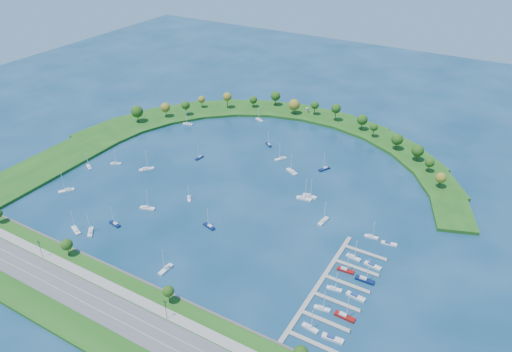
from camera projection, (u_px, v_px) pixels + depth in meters
The scene contains 39 objects.
ground at pixel (245, 183), 307.37m from camera, with size 700.00×700.00×0.00m, color #082E46.
south_shoreline at pixel (104, 305), 215.69m from camera, with size 420.00×43.10×11.60m.
breakwater at pixel (226, 136), 362.95m from camera, with size 286.74×247.64×2.00m.
breakwater_trees at pixel (286, 116), 371.97m from camera, with size 236.68×93.78×14.46m.
harbor_tower at pixel (307, 110), 397.92m from camera, with size 2.60×2.60×4.02m.
dock_system at pixel (333, 289), 225.22m from camera, with size 24.28×82.00×1.60m.
moored_boat_0 at pixel (166, 269), 236.50m from camera, with size 2.73×8.90×12.98m.
moored_boat_1 at pixel (310, 196), 292.80m from camera, with size 8.83×2.76×12.86m.
moored_boat_2 at pixel (209, 226), 266.66m from camera, with size 8.35×4.12×11.83m.
moored_boat_3 at pixel (269, 144), 351.84m from camera, with size 7.01×6.18×10.78m.
moored_boat_4 at pixel (90, 232), 262.12m from camera, with size 7.38×8.11×12.62m.
moored_boat_5 at pixel (147, 208), 281.74m from camera, with size 9.28×5.03×13.15m.
moored_boat_6 at pixel (281, 158), 333.16m from camera, with size 6.67×8.35×12.43m.
moored_boat_7 at pixel (116, 163), 327.64m from camera, with size 7.20×5.47×10.59m.
moored_boat_8 at pixel (89, 166), 323.71m from camera, with size 7.42×5.53×10.87m.
moored_boat_9 at pixel (115, 224), 268.50m from camera, with size 8.14×3.46×11.60m.
moored_boat_10 at pixel (292, 171), 318.02m from camera, with size 9.61×6.58×13.86m.
moored_boat_11 at pixel (304, 198), 290.38m from camera, with size 9.68×3.86×13.84m.
moored_boat_12 at pixel (324, 169), 321.24m from camera, with size 6.03×8.69×12.55m.
moored_boat_13 at pixel (147, 169), 320.73m from camera, with size 8.25×9.47×14.50m.
moored_boat_14 at pixel (67, 190), 298.00m from camera, with size 7.58×9.13×13.75m.
moored_boat_15 at pixel (199, 157), 334.69m from camera, with size 2.86×7.27×10.41m.
moored_boat_16 at pixel (259, 119), 389.49m from camera, with size 8.14×4.97×11.58m.
moored_boat_17 at pixel (188, 124), 382.71m from camera, with size 8.11×3.97×11.48m.
moored_boat_18 at pixel (76, 230), 263.45m from camera, with size 9.12×5.70×13.01m.
moored_boat_19 at pixel (189, 198), 290.57m from camera, with size 5.78×6.39×9.93m.
moored_boat_20 at pixel (323, 221), 270.68m from camera, with size 3.51×9.19×13.17m.
docked_boat_0 at pixel (310, 327), 205.04m from camera, with size 7.90×3.21×11.28m.
docked_boat_1 at pixel (332, 338), 200.29m from camera, with size 9.44×3.24×1.89m.
docked_boat_2 at pixel (322, 308), 214.52m from camera, with size 7.62×3.20×10.86m.
docked_boat_3 at pixel (345, 316), 210.38m from camera, with size 9.48×3.05×13.78m.
docked_boat_4 at pixel (334, 288), 225.07m from camera, with size 7.42×3.04×10.59m.
docked_boat_5 at pixel (356, 296), 220.89m from camera, with size 9.36×3.52×1.87m.
docked_boat_6 at pixel (345, 270), 235.95m from camera, with size 8.56×2.85×12.41m.
docked_boat_7 at pixel (365, 279), 230.04m from camera, with size 9.45×2.82×13.82m.
docked_boat_8 at pixel (353, 257), 244.19m from camera, with size 8.00×3.19×11.43m.
docked_boat_9 at pixel (373, 265), 238.99m from camera, with size 9.06×3.60×1.80m.
docked_boat_10 at pixel (371, 236), 258.72m from camera, with size 7.55×3.08×10.78m.
docked_boat_11 at pixel (389, 243), 253.88m from camera, with size 8.38×3.58×1.66m.
Camera 1 is at (137.11, -222.64, 161.79)m, focal length 33.72 mm.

